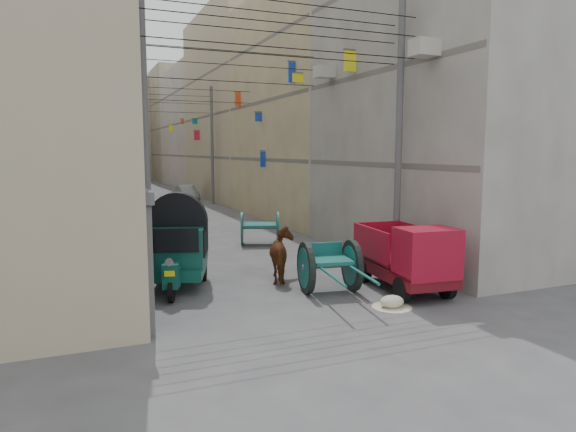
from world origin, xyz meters
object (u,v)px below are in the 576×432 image
second_cart (260,227)px  feed_sack (392,302)px  distant_car_white (138,216)px  distant_car_green (138,186)px  auto_rickshaw (178,245)px  horse (284,255)px  distant_car_grey (187,193)px  mini_truck (411,261)px  tonga_cart (329,266)px

second_cart → feed_sack: bearing=-70.2°
second_cart → distant_car_white: bearing=139.4°
feed_sack → distant_car_green: (-1.64, 36.86, 0.43)m
auto_rickshaw → distant_car_green: size_ratio=0.73×
feed_sack → distant_car_green: distant_car_green is taller
horse → distant_car_grey: (2.30, 24.92, -0.17)m
horse → distant_car_white: (-2.64, 12.28, -0.20)m
mini_truck → distant_car_green: (-2.76, 36.01, -0.29)m
second_cart → distant_car_grey: size_ratio=0.54×
second_cart → distant_car_green: bearing=112.3°
tonga_cart → horse: horse is taller
auto_rickshaw → distant_car_grey: 25.09m
auto_rickshaw → distant_car_green: bearing=103.3°
mini_truck → second_cart: 8.20m
feed_sack → distant_car_white: bearing=104.4°
horse → distant_car_green: horse is taller
horse → distant_car_white: size_ratio=0.55×
auto_rickshaw → distant_car_grey: size_ratio=0.85×
distant_car_grey → mini_truck: bearing=-92.4°
feed_sack → distant_car_grey: 28.30m
tonga_cart → second_cart: (0.62, 7.18, -0.00)m
distant_car_white → distant_car_grey: (4.94, 12.64, 0.03)m
auto_rickshaw → distant_car_white: (0.25, 11.90, -0.62)m
auto_rickshaw → distant_car_white: 11.91m
mini_truck → feed_sack: size_ratio=5.70×
tonga_cart → mini_truck: (1.86, -0.93, 0.17)m
distant_car_white → mini_truck: bearing=101.3°
distant_car_white → distant_car_grey: size_ratio=0.92×
mini_truck → distant_car_white: mini_truck is taller
auto_rickshaw → horse: bearing=10.2°
feed_sack → distant_car_green: 36.90m
tonga_cart → distant_car_grey: (1.66, 26.51, -0.14)m
feed_sack → horse: 3.68m
mini_truck → distant_car_green: mini_truck is taller
second_cart → horse: 5.73m
mini_truck → distant_car_green: 36.12m
second_cart → feed_sack: (0.11, -8.95, -0.55)m
mini_truck → distant_car_white: bearing=115.1°
mini_truck → distant_car_green: size_ratio=0.85×
tonga_cart → distant_car_white: tonga_cart is taller
tonga_cart → feed_sack: (0.74, -1.78, -0.55)m
mini_truck → auto_rickshaw: bearing=157.7°
mini_truck → feed_sack: 1.58m
distant_car_green → tonga_cart: bearing=108.0°
mini_truck → distant_car_grey: size_ratio=0.98×
distant_car_white → feed_sack: bearing=96.5°
mini_truck → horse: bearing=140.8°
second_cart → mini_truck: bearing=-62.2°
horse → distant_car_grey: horse is taller
feed_sack → horse: size_ratio=0.34×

